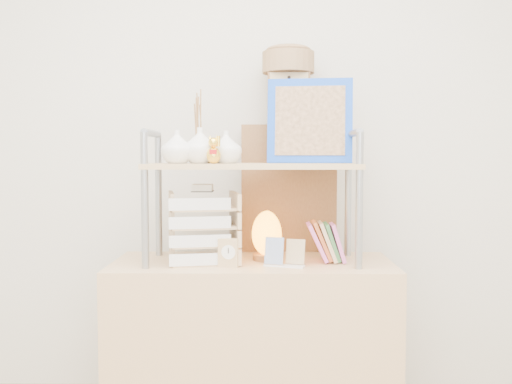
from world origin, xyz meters
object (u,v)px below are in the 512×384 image
cabinet (287,263)px  letter_tray (203,231)px  salt_lamp (267,235)px  desk (253,347)px

cabinet → letter_tray: (-0.38, -0.38, 0.21)m
cabinet → salt_lamp: cabinet is taller
desk → cabinet: 0.50m
desk → cabinet: cabinet is taller
desk → cabinet: (0.17, 0.37, 0.30)m
letter_tray → salt_lamp: bearing=10.7°
cabinet → letter_tray: size_ratio=4.04×
letter_tray → salt_lamp: (0.27, 0.05, -0.02)m
desk → salt_lamp: size_ratio=5.56×
cabinet → desk: bearing=-115.2°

